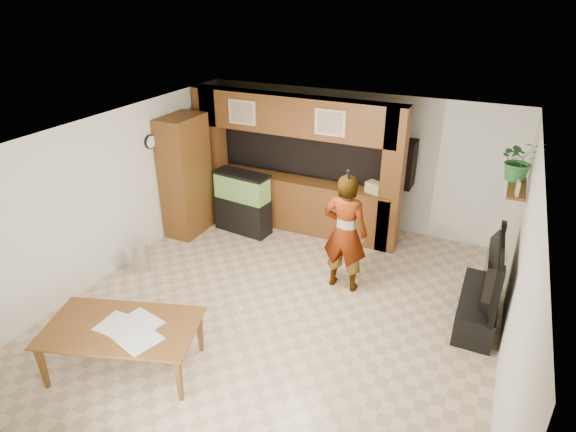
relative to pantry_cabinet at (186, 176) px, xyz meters
The scene contains 22 objects.
floor 3.30m from the pantry_cabinet, 29.61° to the right, with size 6.50×6.50×0.00m, color #C8AA8B.
ceiling 3.44m from the pantry_cabinet, 29.61° to the right, with size 6.50×6.50×0.00m, color white.
wall_back 3.20m from the pantry_cabinet, 32.43° to the left, with size 6.00×6.00×0.00m, color silver.
wall_left 1.57m from the pantry_cabinet, 101.06° to the right, with size 6.50×6.50×0.00m, color silver.
wall_right 5.91m from the pantry_cabinet, 15.06° to the right, with size 6.50×6.50×0.00m, color silver.
partition 2.08m from the pantry_cabinet, 32.19° to the left, with size 4.20×0.99×2.60m.
wall_clock 0.98m from the pantry_cabinet, 116.44° to the right, with size 0.05×0.25×0.25m.
wall_shelf 5.59m from the pantry_cabinet, ahead, with size 0.25×0.90×0.04m, color brown.
pantry_cabinet is the anchor object (origin of this frame).
trash_can 1.81m from the pantry_cabinet, 85.24° to the right, with size 0.27×0.27×0.50m, color #B2B2B7.
aquarium 1.18m from the pantry_cabinet, 23.46° to the left, with size 1.08×0.41×1.20m.
tv_stand 5.46m from the pantry_cabinet, ahead, with size 0.50×1.37×0.46m, color black.
television 5.39m from the pantry_cabinet, ahead, with size 1.47×0.19×0.85m, color black.
photo_frame 5.59m from the pantry_cabinet, ahead, with size 0.03×0.15×0.21m, color tan.
potted_plant 5.64m from the pantry_cabinet, ahead, with size 0.57×0.49×0.63m, color #2C6F33.
person 3.39m from the pantry_cabinet, ahead, with size 0.70×0.46×1.91m, color #997D53.
microphone 3.56m from the pantry_cabinet, 12.43° to the right, with size 0.04×0.04×0.17m, color black.
dining_table 3.88m from the pantry_cabinet, 66.62° to the right, with size 1.83×1.02×0.65m, color brown.
newspaper_a 3.78m from the pantry_cabinet, 66.43° to the right, with size 0.57×0.41×0.01m, color silver.
newspaper_b 3.98m from the pantry_cabinet, 63.11° to the right, with size 0.57×0.42×0.01m, color silver.
newspaper_c 3.71m from the pantry_cabinet, 63.24° to the right, with size 0.50×0.36×0.01m, color silver.
counter_box 3.48m from the pantry_cabinet, 15.27° to the left, with size 0.29×0.19×0.19m, color tan.
Camera 1 is at (2.56, -5.25, 4.36)m, focal length 30.00 mm.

